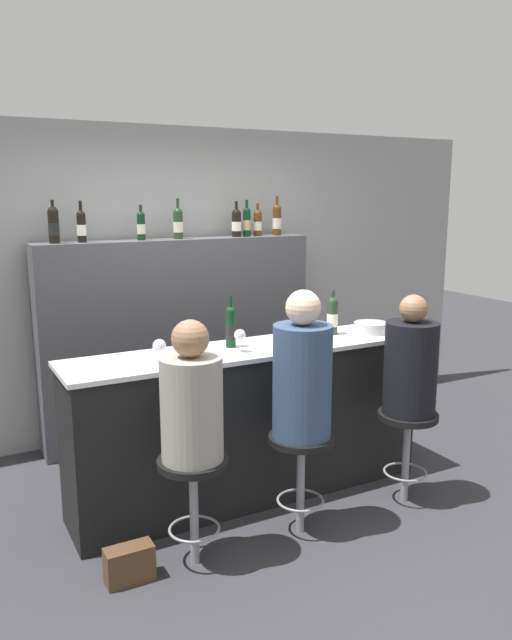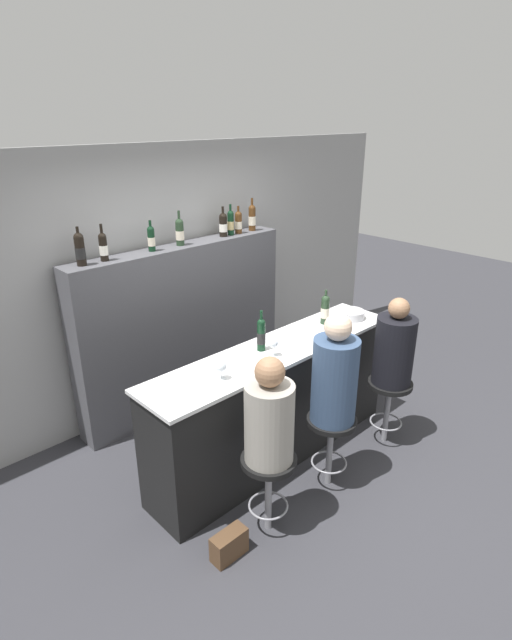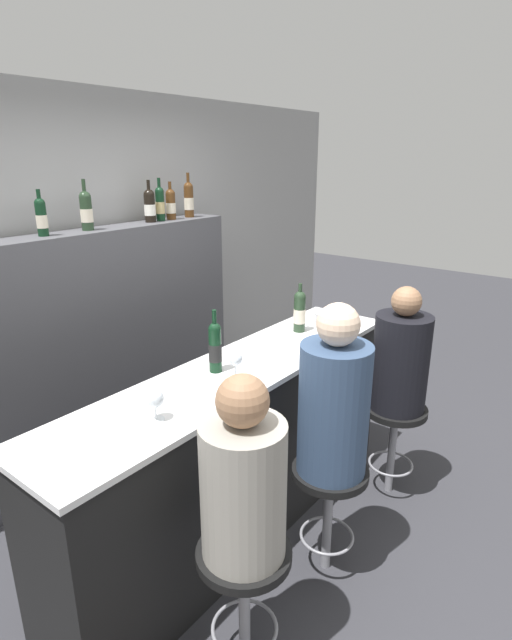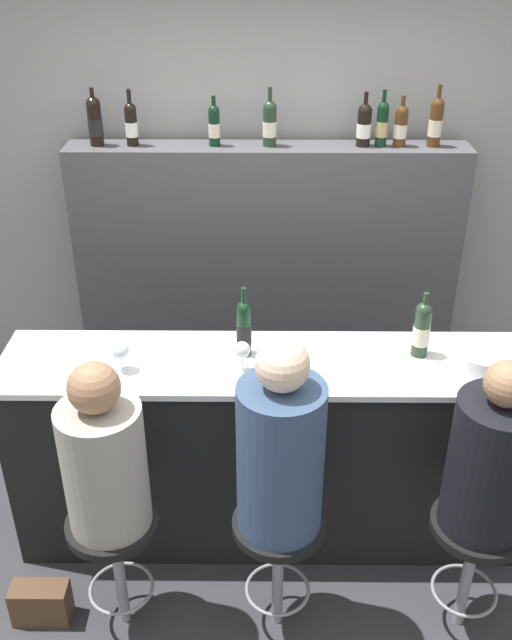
# 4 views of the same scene
# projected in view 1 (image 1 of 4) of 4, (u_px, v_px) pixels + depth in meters

# --- Properties ---
(ground_plane) EXTENTS (16.00, 16.00, 0.00)m
(ground_plane) POSITION_uv_depth(u_px,v_px,m) (269.00, 510.00, 4.11)
(ground_plane) COLOR #333338
(wall_back) EXTENTS (6.40, 0.05, 2.60)m
(wall_back) POSITION_uv_depth(u_px,v_px,m) (169.00, 282.00, 5.38)
(wall_back) COLOR #9E9E9E
(wall_back) RESTS_ON ground_plane
(bar_counter) EXTENTS (2.49, 0.54, 1.05)m
(bar_counter) POSITION_uv_depth(u_px,v_px,m) (251.00, 422.00, 4.22)
(bar_counter) COLOR black
(bar_counter) RESTS_ON ground_plane
(back_bar_cabinet) EXTENTS (2.33, 0.28, 1.68)m
(back_bar_cabinet) POSITION_uv_depth(u_px,v_px,m) (180.00, 339.00, 5.27)
(back_bar_cabinet) COLOR #4C4C51
(back_bar_cabinet) RESTS_ON ground_plane
(wine_bottle_counter_0) EXTENTS (0.07, 0.07, 0.34)m
(wine_bottle_counter_0) POSITION_uv_depth(u_px,v_px,m) (231.00, 326.00, 4.10)
(wine_bottle_counter_0) COLOR black
(wine_bottle_counter_0) RESTS_ON bar_counter
(wine_bottle_counter_1) EXTENTS (0.08, 0.08, 0.32)m
(wine_bottle_counter_1) POSITION_uv_depth(u_px,v_px,m) (332.00, 315.00, 4.47)
(wine_bottle_counter_1) COLOR #233823
(wine_bottle_counter_1) RESTS_ON bar_counter
(wine_bottle_backbar_0) EXTENTS (0.08, 0.08, 0.32)m
(wine_bottle_backbar_0) POSITION_uv_depth(u_px,v_px,m) (54.00, 225.00, 4.63)
(wine_bottle_backbar_0) COLOR black
(wine_bottle_backbar_0) RESTS_ON back_bar_cabinet
(wine_bottle_backbar_1) EXTENTS (0.07, 0.07, 0.31)m
(wine_bottle_backbar_1) POSITION_uv_depth(u_px,v_px,m) (81.00, 226.00, 4.72)
(wine_bottle_backbar_1) COLOR black
(wine_bottle_backbar_1) RESTS_ON back_bar_cabinet
(wine_bottle_backbar_2) EXTENTS (0.07, 0.07, 0.28)m
(wine_bottle_backbar_2) POSITION_uv_depth(u_px,v_px,m) (141.00, 225.00, 4.94)
(wine_bottle_backbar_2) COLOR black
(wine_bottle_backbar_2) RESTS_ON back_bar_cabinet
(wine_bottle_backbar_3) EXTENTS (0.08, 0.08, 0.33)m
(wine_bottle_backbar_3) POSITION_uv_depth(u_px,v_px,m) (178.00, 223.00, 5.08)
(wine_bottle_backbar_3) COLOR #233823
(wine_bottle_backbar_3) RESTS_ON back_bar_cabinet
(wine_bottle_backbar_4) EXTENTS (0.08, 0.08, 0.30)m
(wine_bottle_backbar_4) POSITION_uv_depth(u_px,v_px,m) (236.00, 223.00, 5.33)
(wine_bottle_backbar_4) COLOR black
(wine_bottle_backbar_4) RESTS_ON back_bar_cabinet
(wine_bottle_backbar_5) EXTENTS (0.07, 0.07, 0.31)m
(wine_bottle_backbar_5) POSITION_uv_depth(u_px,v_px,m) (247.00, 221.00, 5.38)
(wine_bottle_backbar_5) COLOR black
(wine_bottle_backbar_5) RESTS_ON back_bar_cabinet
(wine_bottle_backbar_6) EXTENTS (0.07, 0.07, 0.28)m
(wine_bottle_backbar_6) POSITION_uv_depth(u_px,v_px,m) (258.00, 223.00, 5.43)
(wine_bottle_backbar_6) COLOR #4C2D14
(wine_bottle_backbar_6) RESTS_ON back_bar_cabinet
(wine_bottle_backbar_7) EXTENTS (0.08, 0.08, 0.34)m
(wine_bottle_backbar_7) POSITION_uv_depth(u_px,v_px,m) (277.00, 220.00, 5.51)
(wine_bottle_backbar_7) COLOR #4C2D14
(wine_bottle_backbar_7) RESTS_ON back_bar_cabinet
(wine_glass_0) EXTENTS (0.08, 0.08, 0.14)m
(wine_glass_0) POSITION_uv_depth(u_px,v_px,m) (159.00, 347.00, 3.73)
(wine_glass_0) COLOR silver
(wine_glass_0) RESTS_ON bar_counter
(wine_glass_1) EXTENTS (0.07, 0.07, 0.15)m
(wine_glass_1) POSITION_uv_depth(u_px,v_px,m) (240.00, 336.00, 3.98)
(wine_glass_1) COLOR silver
(wine_glass_1) RESTS_ON bar_counter
(metal_bowl) EXTENTS (0.25, 0.25, 0.08)m
(metal_bowl) POSITION_uv_depth(u_px,v_px,m) (371.00, 328.00, 4.54)
(metal_bowl) COLOR #B7B7BC
(metal_bowl) RESTS_ON bar_counter
(bar_stool_left) EXTENTS (0.40, 0.40, 0.62)m
(bar_stool_left) POSITION_uv_depth(u_px,v_px,m) (193.00, 481.00, 3.44)
(bar_stool_left) COLOR gray
(bar_stool_left) RESTS_ON ground_plane
(guest_seated_left) EXTENTS (0.34, 0.34, 0.78)m
(guest_seated_left) POSITION_uv_depth(u_px,v_px,m) (192.00, 401.00, 3.34)
(guest_seated_left) COLOR gray
(guest_seated_left) RESTS_ON bar_stool_left
(bar_stool_middle) EXTENTS (0.40, 0.40, 0.62)m
(bar_stool_middle) POSITION_uv_depth(u_px,v_px,m) (301.00, 456.00, 3.76)
(bar_stool_middle) COLOR gray
(bar_stool_middle) RESTS_ON ground_plane
(guest_seated_middle) EXTENTS (0.35, 0.35, 0.88)m
(guest_seated_middle) POSITION_uv_depth(u_px,v_px,m) (302.00, 374.00, 3.66)
(guest_seated_middle) COLOR #334766
(guest_seated_middle) RESTS_ON bar_stool_middle
(bar_stool_right) EXTENTS (0.40, 0.40, 0.62)m
(bar_stool_right) POSITION_uv_depth(u_px,v_px,m) (407.00, 431.00, 4.15)
(bar_stool_right) COLOR gray
(bar_stool_right) RESTS_ON ground_plane
(guest_seated_right) EXTENTS (0.34, 0.34, 0.79)m
(guest_seated_right) POSITION_uv_depth(u_px,v_px,m) (411.00, 364.00, 4.05)
(guest_seated_right) COLOR black
(guest_seated_right) RESTS_ON bar_stool_right
(handbag) EXTENTS (0.26, 0.12, 0.20)m
(handbag) POSITION_uv_depth(u_px,v_px,m) (129.00, 564.00, 3.34)
(handbag) COLOR #513823
(handbag) RESTS_ON ground_plane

